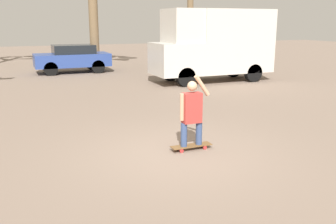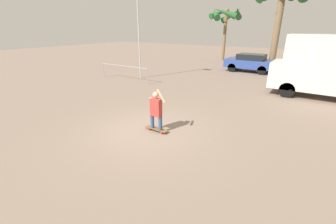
{
  "view_description": "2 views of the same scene",
  "coord_description": "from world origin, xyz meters",
  "px_view_note": "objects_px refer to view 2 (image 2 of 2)",
  "views": [
    {
      "loc": [
        -3.17,
        -6.89,
        2.74
      ],
      "look_at": [
        0.13,
        0.94,
        0.69
      ],
      "focal_mm": 40.0,
      "sensor_mm": 36.0,
      "label": 1
    },
    {
      "loc": [
        4.9,
        -6.02,
        3.66
      ],
      "look_at": [
        0.62,
        0.49,
        0.7
      ],
      "focal_mm": 24.0,
      "sensor_mm": 36.0,
      "label": 2
    }
  ],
  "objects_px": {
    "skateboard": "(156,129)",
    "parked_car_blue": "(250,62)",
    "palm_tree_far_left": "(226,16)",
    "camper_van": "(335,66)",
    "person_skateboarder": "(156,109)",
    "flagpole": "(139,26)"
  },
  "relations": [
    {
      "from": "camper_van",
      "to": "flagpole",
      "type": "height_order",
      "value": "flagpole"
    },
    {
      "from": "camper_van",
      "to": "flagpole",
      "type": "distance_m",
      "value": 12.09
    },
    {
      "from": "parked_car_blue",
      "to": "palm_tree_far_left",
      "type": "relative_size",
      "value": 0.68
    },
    {
      "from": "parked_car_blue",
      "to": "palm_tree_far_left",
      "type": "height_order",
      "value": "palm_tree_far_left"
    },
    {
      "from": "person_skateboarder",
      "to": "palm_tree_far_left",
      "type": "height_order",
      "value": "palm_tree_far_left"
    },
    {
      "from": "skateboard",
      "to": "flagpole",
      "type": "distance_m",
      "value": 10.16
    },
    {
      "from": "skateboard",
      "to": "parked_car_blue",
      "type": "bearing_deg",
      "value": 91.26
    },
    {
      "from": "camper_van",
      "to": "skateboard",
      "type": "bearing_deg",
      "value": -122.54
    },
    {
      "from": "parked_car_blue",
      "to": "palm_tree_far_left",
      "type": "distance_m",
      "value": 8.37
    },
    {
      "from": "camper_van",
      "to": "palm_tree_far_left",
      "type": "relative_size",
      "value": 0.96
    },
    {
      "from": "skateboard",
      "to": "flagpole",
      "type": "bearing_deg",
      "value": 133.21
    },
    {
      "from": "palm_tree_far_left",
      "to": "camper_van",
      "type": "bearing_deg",
      "value": -48.12
    },
    {
      "from": "skateboard",
      "to": "camper_van",
      "type": "height_order",
      "value": "camper_van"
    },
    {
      "from": "camper_van",
      "to": "parked_car_blue",
      "type": "height_order",
      "value": "camper_van"
    },
    {
      "from": "person_skateboarder",
      "to": "palm_tree_far_left",
      "type": "distance_m",
      "value": 20.81
    },
    {
      "from": "parked_car_blue",
      "to": "person_skateboarder",
      "type": "bearing_deg",
      "value": -88.74
    },
    {
      "from": "flagpole",
      "to": "palm_tree_far_left",
      "type": "bearing_deg",
      "value": 83.07
    },
    {
      "from": "camper_van",
      "to": "parked_car_blue",
      "type": "relative_size",
      "value": 1.41
    },
    {
      "from": "skateboard",
      "to": "parked_car_blue",
      "type": "xyz_separation_m",
      "value": [
        -0.31,
        14.12,
        0.74
      ]
    },
    {
      "from": "camper_van",
      "to": "flagpole",
      "type": "relative_size",
      "value": 0.84
    },
    {
      "from": "palm_tree_far_left",
      "to": "flagpole",
      "type": "bearing_deg",
      "value": -96.93
    },
    {
      "from": "skateboard",
      "to": "parked_car_blue",
      "type": "height_order",
      "value": "parked_car_blue"
    }
  ]
}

